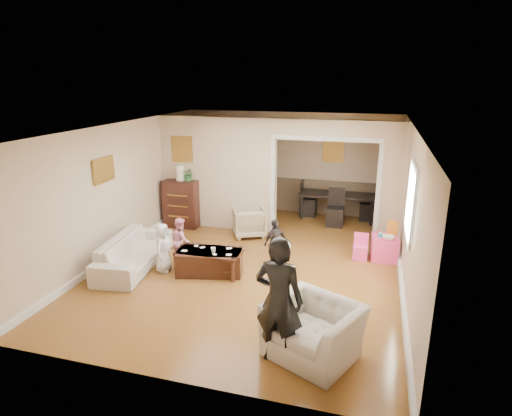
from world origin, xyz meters
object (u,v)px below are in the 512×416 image
(dresser, at_px, (182,203))
(dining_table, at_px, (338,205))
(child_kneel_b, at_px, (181,240))
(adult_person, at_px, (279,300))
(sofa, at_px, (134,252))
(child_kneel_a, at_px, (163,248))
(child_toddler, at_px, (275,242))
(table_lamp, at_px, (180,173))
(cyan_cup, at_px, (380,235))
(play_table, at_px, (384,248))
(coffee_cup, at_px, (213,250))
(coffee_table, at_px, (210,262))
(armchair_front, at_px, (313,330))
(armchair_back, at_px, (249,222))

(dresser, relative_size, dining_table, 0.60)
(dining_table, bearing_deg, child_kneel_b, -124.67)
(adult_person, bearing_deg, sofa, -26.01)
(sofa, height_order, adult_person, adult_person)
(adult_person, relative_size, child_kneel_a, 1.83)
(sofa, height_order, child_kneel_a, child_kneel_a)
(dresser, height_order, child_toddler, dresser)
(dresser, distance_m, dining_table, 3.90)
(table_lamp, relative_size, dining_table, 0.19)
(dining_table, xyz_separation_m, child_kneel_b, (-2.64, -3.60, 0.12))
(dresser, relative_size, cyan_cup, 14.13)
(child_kneel_b, xyz_separation_m, child_toddler, (1.75, 0.45, -0.01))
(child_toddler, bearing_deg, play_table, 147.09)
(sofa, xyz_separation_m, coffee_cup, (1.57, 0.08, 0.18))
(coffee_table, bearing_deg, child_kneel_b, 156.80)
(coffee_table, distance_m, coffee_cup, 0.29)
(coffee_table, bearing_deg, coffee_cup, -26.57)
(table_lamp, xyz_separation_m, dining_table, (3.53, 1.65, -0.98))
(coffee_cup, height_order, child_kneel_b, child_kneel_b)
(armchair_front, height_order, coffee_table, armchair_front)
(sofa, relative_size, table_lamp, 5.64)
(armchair_back, xyz_separation_m, child_kneel_a, (-0.99, -2.20, 0.14))
(sofa, height_order, play_table, sofa)
(dresser, bearing_deg, child_kneel_b, -65.64)
(armchair_back, relative_size, dining_table, 0.38)
(coffee_cup, relative_size, adult_person, 0.06)
(sofa, bearing_deg, coffee_cup, -93.61)
(dining_table, relative_size, child_kneel_b, 2.10)
(table_lamp, distance_m, coffee_table, 2.96)
(armchair_front, relative_size, play_table, 2.21)
(armchair_front, xyz_separation_m, adult_person, (-0.41, -0.23, 0.49))
(dresser, xyz_separation_m, play_table, (4.66, -0.75, -0.33))
(child_toddler, bearing_deg, sofa, -33.97)
(coffee_table, height_order, child_kneel_a, child_kneel_a)
(coffee_table, xyz_separation_m, play_table, (3.08, 1.50, 0.02))
(coffee_table, bearing_deg, armchair_front, -40.99)
(table_lamp, distance_m, adult_person, 5.53)
(coffee_cup, relative_size, child_kneel_a, 0.10)
(adult_person, bearing_deg, child_kneel_b, -38.94)
(armchair_back, bearing_deg, play_table, 143.27)
(dresser, bearing_deg, child_toddler, -29.68)
(play_table, height_order, child_toddler, child_toddler)
(coffee_cup, bearing_deg, dining_table, 64.97)
(coffee_table, bearing_deg, child_kneel_a, -169.99)
(armchair_front, bearing_deg, table_lamp, 157.41)
(cyan_cup, relative_size, dining_table, 0.04)
(armchair_back, height_order, adult_person, adult_person)
(sofa, bearing_deg, child_kneel_a, -98.16)
(dresser, relative_size, child_toddler, 1.28)
(armchair_back, bearing_deg, armchair_front, 91.19)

